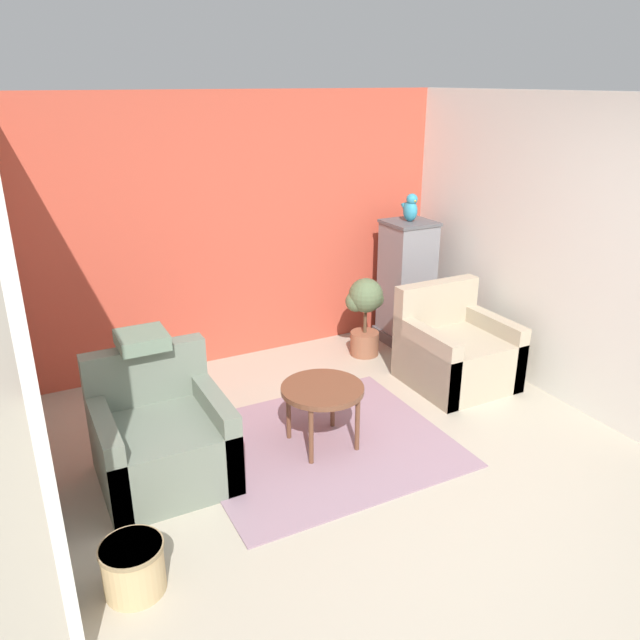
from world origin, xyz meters
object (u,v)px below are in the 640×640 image
object	(u,v)px
birdcage	(406,283)
potted_plant	(365,309)
armchair_left	(162,441)
parrot	(410,208)
armchair_right	(455,353)
coffee_table	(322,393)
wicker_basket	(133,566)

from	to	relation	value
birdcage	potted_plant	world-z (taller)	birdcage
armchair_left	parrot	size ratio (longest dim) A/B	3.09
armchair_left	armchair_right	world-z (taller)	same
birdcage	parrot	bearing A→B (deg)	90.00
coffee_table	potted_plant	size ratio (longest dim) A/B	0.77
armchair_left	potted_plant	xyz separation A→B (m)	(2.28, 1.13, 0.19)
birdcage	potted_plant	size ratio (longest dim) A/B	1.60
parrot	potted_plant	distance (m)	1.08
birdcage	armchair_right	bearing A→B (deg)	-99.13
armchair_right	wicker_basket	distance (m)	3.30
coffee_table	armchair_right	size ratio (longest dim) A/B	0.71
armchair_left	wicker_basket	world-z (taller)	armchair_left
birdcage	parrot	distance (m)	0.77
coffee_table	wicker_basket	bearing A→B (deg)	-152.71
armchair_right	birdcage	xyz separation A→B (m)	(0.16, 1.02, 0.33)
coffee_table	armchair_left	size ratio (longest dim) A/B	0.71
armchair_left	coffee_table	bearing A→B (deg)	-7.00
potted_plant	wicker_basket	size ratio (longest dim) A/B	2.31
armchair_right	coffee_table	bearing A→B (deg)	-166.02
coffee_table	potted_plant	bearing A→B (deg)	48.30
birdcage	coffee_table	bearing A→B (deg)	-140.48
armchair_left	armchair_right	size ratio (longest dim) A/B	1.00
coffee_table	birdcage	xyz separation A→B (m)	(1.70, 1.40, 0.19)
parrot	birdcage	bearing A→B (deg)	-90.00
armchair_right	birdcage	world-z (taller)	birdcage
armchair_right	wicker_basket	world-z (taller)	armchair_right
armchair_left	potted_plant	world-z (taller)	armchair_left
armchair_right	wicker_basket	size ratio (longest dim) A/B	2.53
armchair_right	wicker_basket	bearing A→B (deg)	-159.04
armchair_left	wicker_basket	distance (m)	1.03
armchair_right	parrot	bearing A→B (deg)	80.89
armchair_left	birdcage	distance (m)	3.13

